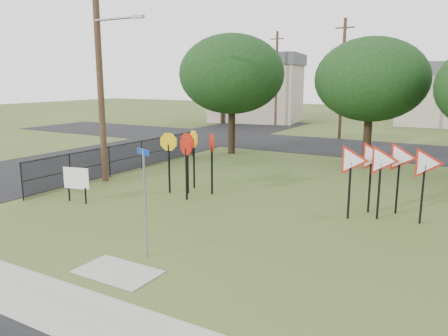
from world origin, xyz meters
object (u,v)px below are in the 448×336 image
(street_name_sign, at_px, (145,196))
(info_board, at_px, (76,179))
(stop_sign_cluster, at_px, (190,149))
(yield_sign_cluster, at_px, (385,163))

(street_name_sign, height_order, info_board, street_name_sign)
(stop_sign_cluster, bearing_deg, yield_sign_cluster, 5.00)
(stop_sign_cluster, relative_size, info_board, 1.86)
(stop_sign_cluster, distance_m, info_board, 4.47)
(street_name_sign, bearing_deg, stop_sign_cluster, 114.47)
(street_name_sign, distance_m, stop_sign_cluster, 6.52)
(stop_sign_cluster, bearing_deg, street_name_sign, -65.53)
(yield_sign_cluster, xyz_separation_m, info_board, (-10.28, -3.88, -0.97))
(yield_sign_cluster, height_order, info_board, yield_sign_cluster)
(yield_sign_cluster, bearing_deg, info_board, -159.30)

